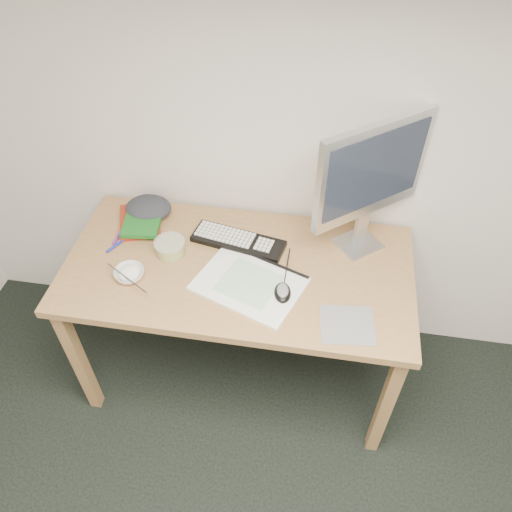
{
  "coord_description": "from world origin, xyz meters",
  "views": [
    {
      "loc": [
        -0.02,
        0.08,
        2.2
      ],
      "look_at": [
        -0.24,
        1.42,
        0.83
      ],
      "focal_mm": 35.0,
      "sensor_mm": 36.0,
      "label": 1
    }
  ],
  "objects": [
    {
      "name": "pencil_pink",
      "position": [
        -0.3,
        1.45,
        0.75
      ],
      "size": [
        0.17,
        0.02,
        0.01
      ],
      "primitive_type": "cylinder",
      "rotation": [
        0.0,
        1.57,
        0.08
      ],
      "color": "pink",
      "rests_on": "desk"
    },
    {
      "name": "book_green",
      "position": [
        -0.77,
        1.6,
        0.78
      ],
      "size": [
        0.18,
        0.23,
        0.02
      ],
      "primitive_type": "cube",
      "rotation": [
        0.0,
        0.0,
        0.12
      ],
      "color": "#175C1B",
      "rests_on": "book_red"
    },
    {
      "name": "mousepad",
      "position": [
        0.13,
        1.21,
        0.75
      ],
      "size": [
        0.21,
        0.2,
        0.0
      ],
      "primitive_type": "cube",
      "rotation": [
        0.0,
        0.0,
        0.11
      ],
      "color": "gray",
      "rests_on": "desk"
    },
    {
      "name": "marker_orange",
      "position": [
        -0.86,
        1.56,
        0.76
      ],
      "size": [
        0.02,
        0.12,
        0.01
      ],
      "primitive_type": "cylinder",
      "rotation": [
        0.0,
        1.57,
        1.68
      ],
      "color": "orange",
      "rests_on": "desk"
    },
    {
      "name": "keyboard",
      "position": [
        -0.34,
        1.56,
        0.76
      ],
      "size": [
        0.41,
        0.2,
        0.02
      ],
      "primitive_type": "cube",
      "rotation": [
        0.0,
        0.0,
        -0.2
      ],
      "color": "black",
      "rests_on": "desk"
    },
    {
      "name": "pencil_tan",
      "position": [
        -0.27,
        1.51,
        0.75
      ],
      "size": [
        0.18,
        0.1,
        0.01
      ],
      "primitive_type": "cylinder",
      "rotation": [
        0.0,
        1.57,
        -0.49
      ],
      "color": "#A68058",
      "rests_on": "desk"
    },
    {
      "name": "marker_blue",
      "position": [
        -0.84,
        1.47,
        0.76
      ],
      "size": [
        0.07,
        0.12,
        0.01
      ],
      "primitive_type": "cylinder",
      "rotation": [
        0.0,
        1.57,
        1.06
      ],
      "color": "navy",
      "rests_on": "desk"
    },
    {
      "name": "marker_purple",
      "position": [
        -0.86,
        1.54,
        0.76
      ],
      "size": [
        0.01,
        0.14,
        0.01
      ],
      "primitive_type": "cylinder",
      "rotation": [
        0.0,
        1.57,
        1.58
      ],
      "color": "#772896",
      "rests_on": "desk"
    },
    {
      "name": "cloth_lump",
      "position": [
        -0.77,
        1.68,
        0.79
      ],
      "size": [
        0.19,
        0.17,
        0.07
      ],
      "primitive_type": "ellipsoid",
      "rotation": [
        0.0,
        0.0,
        -0.19
      ],
      "color": "#292D32",
      "rests_on": "desk"
    },
    {
      "name": "fruit_tub",
      "position": [
        -0.61,
        1.46,
        0.78
      ],
      "size": [
        0.16,
        0.16,
        0.06
      ],
      "primitive_type": "cylinder",
      "rotation": [
        0.0,
        0.0,
        -0.35
      ],
      "color": "#D9BF4C",
      "rests_on": "desk"
    },
    {
      "name": "monitor",
      "position": [
        0.16,
        1.64,
        1.11
      ],
      "size": [
        0.4,
        0.34,
        0.57
      ],
      "rotation": [
        0.0,
        0.0,
        0.69
      ],
      "color": "silver",
      "rests_on": "desk"
    },
    {
      "name": "pencil_black",
      "position": [
        -0.27,
        1.46,
        0.75
      ],
      "size": [
        0.2,
        0.01,
        0.01
      ],
      "primitive_type": "cylinder",
      "rotation": [
        0.0,
        1.57,
        0.02
      ],
      "color": "black",
      "rests_on": "desk"
    },
    {
      "name": "book_red",
      "position": [
        -0.79,
        1.62,
        0.76
      ],
      "size": [
        0.24,
        0.27,
        0.02
      ],
      "primitive_type": "cube",
      "rotation": [
        0.0,
        0.0,
        0.35
      ],
      "color": "maroon",
      "rests_on": "desk"
    },
    {
      "name": "mouse",
      "position": [
        -0.12,
        1.31,
        0.78
      ],
      "size": [
        0.08,
        0.11,
        0.03
      ],
      "primitive_type": "ellipsoid",
      "rotation": [
        0.0,
        0.0,
        0.15
      ],
      "color": "black",
      "rests_on": "sketchpad"
    },
    {
      "name": "rice_bowl",
      "position": [
        -0.73,
        1.3,
        0.77
      ],
      "size": [
        0.15,
        0.15,
        0.04
      ],
      "primitive_type": "imported",
      "rotation": [
        0.0,
        0.0,
        -0.27
      ],
      "color": "silver",
      "rests_on": "desk"
    },
    {
      "name": "desk",
      "position": [
        -0.32,
        1.43,
        0.67
      ],
      "size": [
        1.4,
        0.7,
        0.75
      ],
      "color": "#A4764B",
      "rests_on": "ground"
    },
    {
      "name": "chopsticks",
      "position": [
        -0.72,
        1.26,
        0.79
      ],
      "size": [
        0.21,
        0.14,
        0.02
      ],
      "primitive_type": "cylinder",
      "rotation": [
        0.0,
        1.57,
        -0.55
      ],
      "color": "#BABABC",
      "rests_on": "rice_bowl"
    },
    {
      "name": "sketchpad",
      "position": [
        -0.26,
        1.34,
        0.76
      ],
      "size": [
        0.47,
        0.41,
        0.01
      ],
      "primitive_type": "cube",
      "rotation": [
        0.0,
        0.0,
        -0.36
      ],
      "color": "white",
      "rests_on": "desk"
    }
  ]
}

